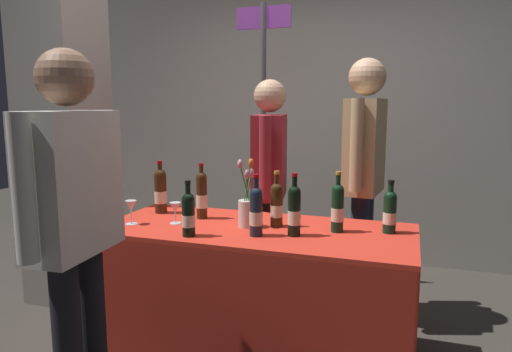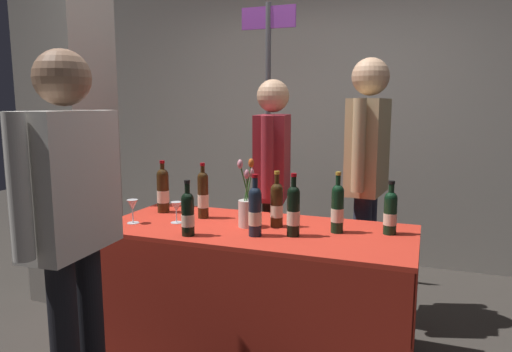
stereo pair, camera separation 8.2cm
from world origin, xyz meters
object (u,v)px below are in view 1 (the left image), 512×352
Objects in this scene: wine_glass_mid at (175,208)px; wine_glass_near_vendor at (131,207)px; vendor_presenter at (270,173)px; tasting_table at (256,267)px; taster_foreground_right at (73,211)px; booth_signpost at (263,119)px; flower_vase at (247,208)px; display_bottle_0 at (161,190)px; concrete_pillar at (62,100)px; featured_wine_bottle at (202,195)px.

wine_glass_near_vendor is at bearing -157.62° from wine_glass_mid.
vendor_presenter is (0.60, 0.83, 0.12)m from wine_glass_near_vendor.
taster_foreground_right reaches higher than tasting_table.
wine_glass_mid is 0.06× the size of booth_signpost.
tasting_table is at bearing -0.37° from vendor_presenter.
flower_vase is at bearing -31.78° from taster_foreground_right.
tasting_table is at bearing -12.19° from display_bottle_0.
booth_signpost is (-0.27, 1.17, 0.47)m from flower_vase.
tasting_table is at bearing -12.64° from concrete_pillar.
concrete_pillar is 1.93m from tasting_table.
concrete_pillar reaches higher than display_bottle_0.
concrete_pillar is 21.22× the size of wine_glass_near_vendor.
taster_foreground_right is at bearing -25.14° from vendor_presenter.
concrete_pillar is 23.75× the size of wine_glass_mid.
concrete_pillar reaches higher than vendor_presenter.
wine_glass_near_vendor is 0.09× the size of vendor_presenter.
concrete_pillar is at bearing 159.45° from wine_glass_mid.
wine_glass_mid is at bearing -172.11° from flower_vase.
taster_foreground_right reaches higher than display_bottle_0.
concrete_pillar is 8.86× the size of display_bottle_0.
taster_foreground_right is at bearing -117.88° from flower_vase.
concrete_pillar is 1.70× the size of tasting_table.
display_bottle_0 reaches higher than wine_glass_mid.
taster_foreground_right reaches higher than vendor_presenter.
wine_glass_near_vendor is (-0.72, -0.16, 0.34)m from tasting_table.
taster_foreground_right is (0.19, -1.04, 0.11)m from display_bottle_0.
flower_vase is (0.43, 0.06, 0.02)m from wine_glass_mid.
concrete_pillar is at bearing 167.02° from display_bottle_0.
wine_glass_mid is at bearing -44.16° from display_bottle_0.
flower_vase is at bearing -76.84° from booth_signpost.
flower_vase is 1.00m from taster_foreground_right.
flower_vase is at bearing 13.30° from wine_glass_near_vendor.
booth_signpost is (-0.33, 1.17, 0.81)m from tasting_table.
display_bottle_0 is at bearing 170.97° from featured_wine_bottle.
flower_vase is at bearing -13.56° from display_bottle_0.
wine_glass_near_vendor is at bearing -30.23° from concrete_pillar.
wine_glass_near_vendor is at bearing 11.71° from taster_foreground_right.
booth_signpost is at bearing 82.85° from wine_glass_mid.
display_bottle_0 is 1.06m from taster_foreground_right.
booth_signpost is at bearing 73.52° from wine_glass_near_vendor.
featured_wine_bottle is (1.24, -0.26, -0.59)m from concrete_pillar.
featured_wine_bottle is 1.01× the size of display_bottle_0.
flower_vase is 1.29m from booth_signpost.
wine_glass_near_vendor is 0.06× the size of booth_signpost.
wine_glass_mid is 0.07× the size of taster_foreground_right.
display_bottle_0 is (0.92, -0.21, -0.59)m from concrete_pillar.
featured_wine_bottle is 0.15× the size of booth_signpost.
featured_wine_bottle is at bearing -9.03° from display_bottle_0.
featured_wine_bottle reaches higher than wine_glass_near_vendor.
wine_glass_mid is 1.33m from booth_signpost.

